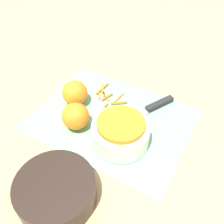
{
  "coord_description": "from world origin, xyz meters",
  "views": [
    {
      "loc": [
        -0.28,
        0.49,
        0.6
      ],
      "look_at": [
        0.0,
        0.0,
        0.04
      ],
      "focal_mm": 42.0,
      "sensor_mm": 36.0,
      "label": 1
    }
  ],
  "objects": [
    {
      "name": "knife",
      "position": [
        -0.1,
        -0.11,
        0.01
      ],
      "size": [
        0.13,
        0.21,
        0.02
      ],
      "rotation": [
        0.0,
        0.0,
        1.07
      ],
      "color": "#232328",
      "rests_on": "cutting_board"
    },
    {
      "name": "bowl_dark",
      "position": [
        -0.01,
        0.29,
        0.03
      ],
      "size": [
        0.19,
        0.19,
        0.07
      ],
      "color": "black",
      "rests_on": "ground_plane"
    },
    {
      "name": "cutting_board",
      "position": [
        0.0,
        0.0,
        0.0
      ],
      "size": [
        0.48,
        0.36,
        0.01
      ],
      "color": "#75AD84",
      "rests_on": "ground_plane"
    },
    {
      "name": "orange_right",
      "position": [
        0.08,
        0.08,
        0.05
      ],
      "size": [
        0.08,
        0.08,
        0.08
      ],
      "color": "orange",
      "rests_on": "cutting_board"
    },
    {
      "name": "bowl_speckled",
      "position": [
        -0.06,
        0.06,
        0.04
      ],
      "size": [
        0.16,
        0.16,
        0.08
      ],
      "color": "silver",
      "rests_on": "cutting_board"
    },
    {
      "name": "orange_left",
      "position": [
        0.14,
        -0.01,
        0.05
      ],
      "size": [
        0.08,
        0.08,
        0.08
      ],
      "color": "orange",
      "rests_on": "cutting_board"
    },
    {
      "name": "ground_plane",
      "position": [
        0.0,
        0.0,
        0.0
      ],
      "size": [
        4.0,
        4.0,
        0.0
      ],
      "primitive_type": "plane",
      "color": "tan"
    },
    {
      "name": "peel_pile",
      "position": [
        0.07,
        -0.09,
        0.01
      ],
      "size": [
        0.13,
        0.13,
        0.01
      ],
      "color": "orange",
      "rests_on": "cutting_board"
    }
  ]
}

